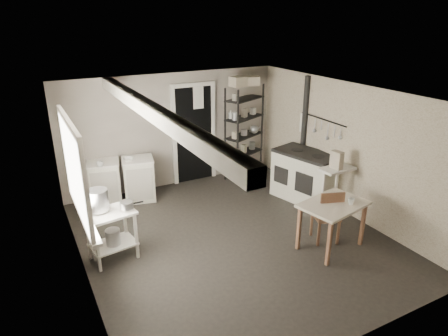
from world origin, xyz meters
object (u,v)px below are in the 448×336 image
shelf_rack (244,134)px  flour_sack (240,172)px  prep_table (112,234)px  work_table (331,225)px  base_cabinets (122,178)px  stove (305,178)px  chair (326,212)px  stockpot (98,200)px

shelf_rack → flour_sack: 0.83m
prep_table → shelf_rack: bearing=29.7°
prep_table → work_table: size_ratio=0.78×
base_cabinets → shelf_rack: size_ratio=0.63×
stove → flour_sack: stove is taller
stove → chair: chair is taller
stove → prep_table: bearing=170.1°
base_cabinets → stove: size_ratio=1.04×
stove → chair: bearing=-130.9°
stove → flour_sack: size_ratio=2.44×
base_cabinets → stove: bearing=-14.0°
chair → work_table: bearing=-87.8°
prep_table → stove: 3.75m
base_cabinets → shelf_rack: bearing=13.1°
base_cabinets → shelf_rack: shelf_rack is taller
stockpot → base_cabinets: bearing=67.2°
base_cabinets → flour_sack: (2.40, -0.31, -0.22)m
shelf_rack → prep_table: bearing=-174.1°
stockpot → stove: size_ratio=0.25×
stockpot → stove: (3.85, 0.22, -0.50)m
stockpot → work_table: size_ratio=0.31×
work_table → flour_sack: work_table is taller
shelf_rack → chair: (-0.24, -2.93, -0.46)m
prep_table → base_cabinets: (0.63, 1.86, 0.06)m
stockpot → stove: stockpot is taller
prep_table → chair: bearing=-18.8°
stockpot → flour_sack: bearing=25.0°
shelf_rack → stove: 1.71m
prep_table → shelf_rack: (3.30, 1.88, 0.55)m
prep_table → base_cabinets: bearing=71.4°
shelf_rack → base_cabinets: bearing=156.7°
shelf_rack → chair: bearing=-118.4°
base_cabinets → work_table: bearing=-39.8°
work_table → flour_sack: (0.02, 2.79, -0.14)m
prep_table → flour_sack: 3.40m
base_cabinets → stove: 3.48m
prep_table → stove: stove is taller
prep_table → chair: 3.24m
shelf_rack → flour_sack: shelf_rack is taller
stockpot → work_table: bearing=-22.9°
base_cabinets → chair: 3.79m
prep_table → chair: chair is taller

